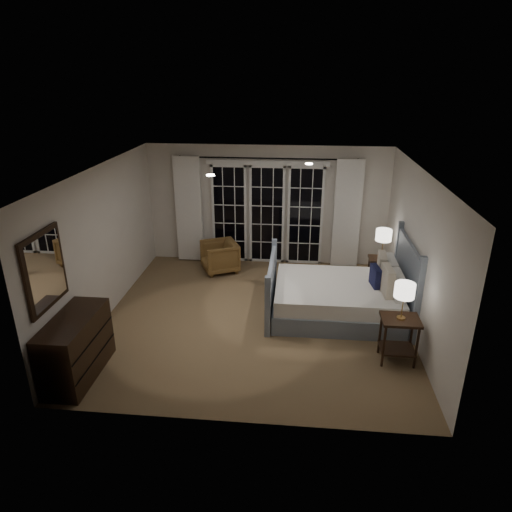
# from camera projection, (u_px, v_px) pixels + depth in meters

# --- Properties ---
(floor) EXTENTS (5.00, 5.00, 0.00)m
(floor) POSITION_uv_depth(u_px,v_px,m) (255.00, 317.00, 7.71)
(floor) COLOR olive
(floor) RESTS_ON ground
(ceiling) EXTENTS (5.00, 5.00, 0.00)m
(ceiling) POSITION_uv_depth(u_px,v_px,m) (255.00, 170.00, 6.77)
(ceiling) COLOR silver
(ceiling) RESTS_ON wall_back
(wall_left) EXTENTS (0.02, 5.00, 2.50)m
(wall_left) POSITION_uv_depth(u_px,v_px,m) (104.00, 243.00, 7.47)
(wall_left) COLOR silver
(wall_left) RESTS_ON floor
(wall_right) EXTENTS (0.02, 5.00, 2.50)m
(wall_right) POSITION_uv_depth(u_px,v_px,m) (417.00, 254.00, 7.01)
(wall_right) COLOR silver
(wall_right) RESTS_ON floor
(wall_back) EXTENTS (5.00, 0.02, 2.50)m
(wall_back) POSITION_uv_depth(u_px,v_px,m) (267.00, 206.00, 9.55)
(wall_back) COLOR silver
(wall_back) RESTS_ON floor
(wall_front) EXTENTS (5.00, 0.02, 2.50)m
(wall_front) POSITION_uv_depth(u_px,v_px,m) (233.00, 331.00, 4.93)
(wall_front) COLOR silver
(wall_front) RESTS_ON floor
(french_doors) EXTENTS (2.50, 0.04, 2.20)m
(french_doors) POSITION_uv_depth(u_px,v_px,m) (267.00, 213.00, 9.57)
(french_doors) COLOR black
(french_doors) RESTS_ON wall_back
(curtain_rod) EXTENTS (3.50, 0.03, 0.03)m
(curtain_rod) POSITION_uv_depth(u_px,v_px,m) (267.00, 158.00, 9.08)
(curtain_rod) COLOR black
(curtain_rod) RESTS_ON wall_back
(curtain_left) EXTENTS (0.55, 0.10, 2.25)m
(curtain_left) POSITION_uv_depth(u_px,v_px,m) (189.00, 210.00, 9.62)
(curtain_left) COLOR white
(curtain_left) RESTS_ON curtain_rod
(curtain_right) EXTENTS (0.55, 0.10, 2.25)m
(curtain_right) POSITION_uv_depth(u_px,v_px,m) (347.00, 214.00, 9.32)
(curtain_right) COLOR white
(curtain_right) RESTS_ON curtain_rod
(downlight_a) EXTENTS (0.12, 0.12, 0.01)m
(downlight_a) POSITION_uv_depth(u_px,v_px,m) (309.00, 164.00, 7.25)
(downlight_a) COLOR white
(downlight_a) RESTS_ON ceiling
(downlight_b) EXTENTS (0.12, 0.12, 0.01)m
(downlight_b) POSITION_uv_depth(u_px,v_px,m) (210.00, 175.00, 6.46)
(downlight_b) COLOR white
(downlight_b) RESTS_ON ceiling
(bed) EXTENTS (2.27, 1.63, 1.33)m
(bed) POSITION_uv_depth(u_px,v_px,m) (340.00, 296.00, 7.69)
(bed) COLOR gray
(bed) RESTS_ON floor
(nightstand_left) EXTENTS (0.53, 0.42, 0.68)m
(nightstand_left) POSITION_uv_depth(u_px,v_px,m) (399.00, 333.00, 6.39)
(nightstand_left) COLOR black
(nightstand_left) RESTS_ON floor
(nightstand_right) EXTENTS (0.45, 0.36, 0.59)m
(nightstand_right) POSITION_uv_depth(u_px,v_px,m) (380.00, 268.00, 8.68)
(nightstand_right) COLOR black
(nightstand_right) RESTS_ON floor
(lamp_left) EXTENTS (0.28, 0.28, 0.53)m
(lamp_left) POSITION_uv_depth(u_px,v_px,m) (405.00, 291.00, 6.14)
(lamp_left) COLOR tan
(lamp_left) RESTS_ON nightstand_left
(lamp_right) EXTENTS (0.29, 0.29, 0.57)m
(lamp_right) POSITION_uv_depth(u_px,v_px,m) (384.00, 235.00, 8.43)
(lamp_right) COLOR tan
(lamp_right) RESTS_ON nightstand_right
(armchair) EXTENTS (0.92, 0.91, 0.63)m
(armchair) POSITION_uv_depth(u_px,v_px,m) (220.00, 257.00, 9.39)
(armchair) COLOR brown
(armchair) RESTS_ON floor
(dresser) EXTENTS (0.52, 1.23, 0.87)m
(dresser) POSITION_uv_depth(u_px,v_px,m) (76.00, 347.00, 6.09)
(dresser) COLOR black
(dresser) RESTS_ON floor
(mirror) EXTENTS (0.05, 0.85, 1.00)m
(mirror) POSITION_uv_depth(u_px,v_px,m) (45.00, 270.00, 5.69)
(mirror) COLOR black
(mirror) RESTS_ON wall_left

